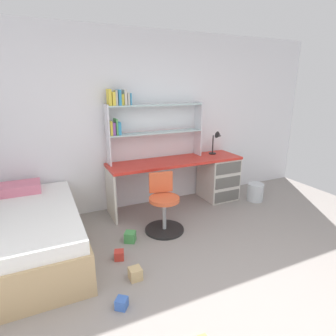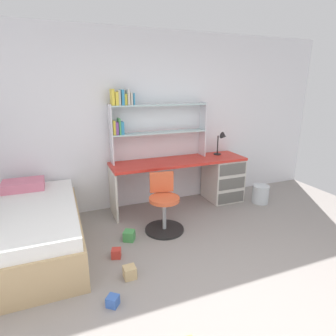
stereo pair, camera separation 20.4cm
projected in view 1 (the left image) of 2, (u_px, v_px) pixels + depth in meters
The scene contains 12 objects.
ground_plane at pixel (272, 319), 2.35m from camera, with size 6.07×6.42×0.02m, color gray.
room_shell at pixel (73, 147), 2.60m from camera, with size 6.07×6.42×2.65m.
desk at pixel (207, 175), 4.67m from camera, with size 2.13×0.58×0.76m.
bookshelf_hutch at pixel (142, 118), 4.11m from camera, with size 1.50×0.22×1.06m.
desk_lamp at pixel (217, 139), 4.65m from camera, with size 0.20×0.17×0.38m.
swivel_chair at pixel (164, 209), 3.71m from camera, with size 0.52×0.52×0.77m.
bed_platform at pixel (21, 237), 3.06m from camera, with size 1.24×1.82×0.69m.
waste_bin at pixel (255, 192), 4.71m from camera, with size 0.27×0.27×0.29m, color silver.
toy_block_natural_0 at pixel (135, 274), 2.81m from camera, with size 0.12×0.12×0.12m, color tan.
toy_block_red_1 at pixel (119, 255), 3.13m from camera, with size 0.10×0.10×0.10m, color red.
toy_block_green_3 at pixel (130, 237), 3.48m from camera, with size 0.13×0.13×0.13m, color #479E51.
toy_block_blue_4 at pixel (122, 303), 2.44m from camera, with size 0.10×0.10×0.10m, color #3860B7.
Camera 1 is at (-1.59, -1.35, 1.87)m, focal length 30.00 mm.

